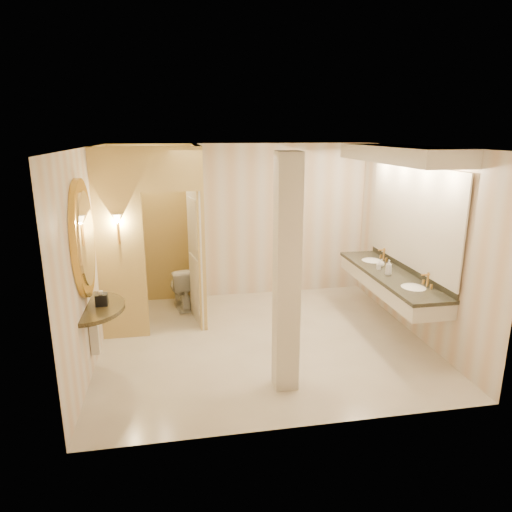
% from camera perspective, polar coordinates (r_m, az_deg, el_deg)
% --- Properties ---
extents(floor, '(4.50, 4.50, 0.00)m').
position_cam_1_polar(floor, '(6.63, 0.88, -10.54)').
color(floor, beige).
rests_on(floor, ground).
extents(ceiling, '(4.50, 4.50, 0.00)m').
position_cam_1_polar(ceiling, '(5.97, 0.98, 13.47)').
color(ceiling, silver).
rests_on(ceiling, wall_back).
extents(wall_back, '(4.50, 0.02, 2.70)m').
position_cam_1_polar(wall_back, '(8.09, -1.80, 4.32)').
color(wall_back, beige).
rests_on(wall_back, floor).
extents(wall_front, '(4.50, 0.02, 2.70)m').
position_cam_1_polar(wall_front, '(4.31, 6.06, -5.75)').
color(wall_front, beige).
rests_on(wall_front, floor).
extents(wall_left, '(0.02, 4.00, 2.70)m').
position_cam_1_polar(wall_left, '(6.16, -20.10, -0.15)').
color(wall_left, beige).
rests_on(wall_left, floor).
extents(wall_right, '(0.02, 4.00, 2.70)m').
position_cam_1_polar(wall_right, '(6.95, 19.47, 1.60)').
color(wall_right, beige).
rests_on(wall_right, floor).
extents(toilet_closet, '(1.50, 1.55, 2.70)m').
position_cam_1_polar(toilet_closet, '(6.99, -9.62, 2.65)').
color(toilet_closet, '#CEC16C').
rests_on(toilet_closet, floor).
extents(wall_sconce, '(0.14, 0.14, 0.42)m').
position_cam_1_polar(wall_sconce, '(6.44, -16.94, 4.27)').
color(wall_sconce, gold).
rests_on(wall_sconce, toilet_closet).
extents(vanity, '(0.75, 2.66, 2.09)m').
position_cam_1_polar(vanity, '(6.87, 17.18, 4.04)').
color(vanity, beige).
rests_on(vanity, floor).
extents(console_shelf, '(1.06, 1.06, 1.98)m').
position_cam_1_polar(console_shelf, '(5.69, -20.51, -1.44)').
color(console_shelf, black).
rests_on(console_shelf, floor).
extents(pillar, '(0.27, 0.27, 2.70)m').
position_cam_1_polar(pillar, '(5.04, 3.87, -2.54)').
color(pillar, beige).
rests_on(pillar, floor).
extents(tissue_box, '(0.14, 0.14, 0.14)m').
position_cam_1_polar(tissue_box, '(5.80, -18.74, -5.17)').
color(tissue_box, black).
rests_on(tissue_box, console_shelf).
extents(toilet, '(0.54, 0.78, 0.73)m').
position_cam_1_polar(toilet, '(7.78, -9.25, -3.86)').
color(toilet, white).
rests_on(toilet, floor).
extents(soap_bottle_a, '(0.06, 0.06, 0.12)m').
position_cam_1_polar(soap_bottle_a, '(7.14, 15.09, -1.14)').
color(soap_bottle_a, beige).
rests_on(soap_bottle_a, vanity).
extents(soap_bottle_b, '(0.11, 0.11, 0.12)m').
position_cam_1_polar(soap_bottle_b, '(7.29, 15.41, -0.82)').
color(soap_bottle_b, silver).
rests_on(soap_bottle_b, vanity).
extents(soap_bottle_c, '(0.10, 0.10, 0.23)m').
position_cam_1_polar(soap_bottle_c, '(6.87, 16.25, -1.38)').
color(soap_bottle_c, '#C6B28C').
rests_on(soap_bottle_c, vanity).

